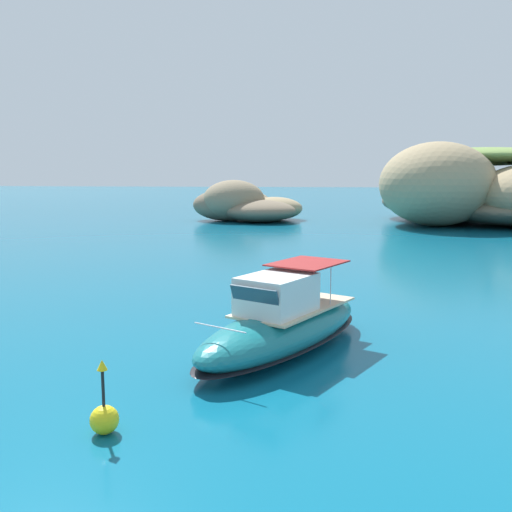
% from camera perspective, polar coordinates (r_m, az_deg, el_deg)
% --- Properties ---
extents(islet_large, '(24.53, 25.67, 7.91)m').
position_cam_1_polar(islet_large, '(59.88, 22.15, 5.89)').
color(islet_large, '#9E8966').
rests_on(islet_large, ground).
extents(islet_small, '(12.88, 12.39, 4.27)m').
position_cam_1_polar(islet_small, '(59.09, -1.06, 5.20)').
color(islet_small, '#756651').
rests_on(islet_small, ground).
extents(motorboat_teal, '(5.47, 7.74, 2.37)m').
position_cam_1_polar(motorboat_teal, '(15.78, 2.81, -7.07)').
color(motorboat_teal, '#19727A').
rests_on(motorboat_teal, ground).
extents(channel_buoy, '(0.56, 0.56, 1.48)m').
position_cam_1_polar(channel_buoy, '(11.53, -15.25, -15.59)').
color(channel_buoy, yellow).
rests_on(channel_buoy, ground).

